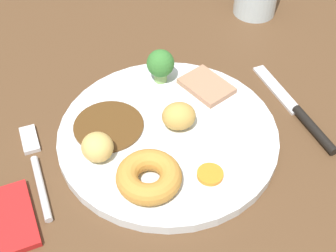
{
  "coord_description": "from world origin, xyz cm",
  "views": [
    {
      "loc": [
        -14.68,
        -38.81,
        48.32
      ],
      "look_at": [
        1.02,
        -1.44,
        6.0
      ],
      "focal_mm": 50.12,
      "sensor_mm": 36.0,
      "label": 1
    }
  ],
  "objects_px": {
    "roast_potato_right": "(179,116)",
    "carrot_coin_front": "(210,174)",
    "roast_potato_left": "(97,147)",
    "fork": "(36,167)",
    "dinner_plate": "(168,135)",
    "meat_slice_main": "(206,86)",
    "broccoli_floret": "(161,64)",
    "yorkshire_pudding": "(149,177)",
    "knife": "(300,114)"
  },
  "relations": [
    {
      "from": "roast_potato_right",
      "to": "carrot_coin_front",
      "type": "relative_size",
      "value": 1.39
    },
    {
      "from": "roast_potato_left",
      "to": "fork",
      "type": "relative_size",
      "value": 0.26
    },
    {
      "from": "carrot_coin_front",
      "to": "fork",
      "type": "height_order",
      "value": "carrot_coin_front"
    },
    {
      "from": "dinner_plate",
      "to": "carrot_coin_front",
      "type": "height_order",
      "value": "carrot_coin_front"
    },
    {
      "from": "meat_slice_main",
      "to": "broccoli_floret",
      "type": "xyz_separation_m",
      "value": [
        -0.05,
        0.04,
        0.02
      ]
    },
    {
      "from": "dinner_plate",
      "to": "yorkshire_pudding",
      "type": "distance_m",
      "value": 0.09
    },
    {
      "from": "dinner_plate",
      "to": "knife",
      "type": "bearing_deg",
      "value": -9.51
    },
    {
      "from": "yorkshire_pudding",
      "to": "knife",
      "type": "xyz_separation_m",
      "value": [
        0.23,
        0.04,
        -0.02
      ]
    },
    {
      "from": "yorkshire_pudding",
      "to": "roast_potato_left",
      "type": "distance_m",
      "value": 0.07
    },
    {
      "from": "meat_slice_main",
      "to": "roast_potato_left",
      "type": "bearing_deg",
      "value": -160.53
    },
    {
      "from": "fork",
      "to": "roast_potato_left",
      "type": "bearing_deg",
      "value": -105.16
    },
    {
      "from": "dinner_plate",
      "to": "knife",
      "type": "distance_m",
      "value": 0.18
    },
    {
      "from": "dinner_plate",
      "to": "meat_slice_main",
      "type": "bearing_deg",
      "value": 34.53
    },
    {
      "from": "yorkshire_pudding",
      "to": "roast_potato_left",
      "type": "height_order",
      "value": "roast_potato_left"
    },
    {
      "from": "dinner_plate",
      "to": "roast_potato_left",
      "type": "distance_m",
      "value": 0.1
    },
    {
      "from": "meat_slice_main",
      "to": "carrot_coin_front",
      "type": "distance_m",
      "value": 0.15
    },
    {
      "from": "yorkshire_pudding",
      "to": "fork",
      "type": "bearing_deg",
      "value": 143.8
    },
    {
      "from": "dinner_plate",
      "to": "meat_slice_main",
      "type": "xyz_separation_m",
      "value": [
        0.08,
        0.06,
        0.01
      ]
    },
    {
      "from": "dinner_plate",
      "to": "meat_slice_main",
      "type": "height_order",
      "value": "meat_slice_main"
    },
    {
      "from": "roast_potato_left",
      "to": "knife",
      "type": "bearing_deg",
      "value": -5.12
    },
    {
      "from": "yorkshire_pudding",
      "to": "broccoli_floret",
      "type": "relative_size",
      "value": 1.52
    },
    {
      "from": "dinner_plate",
      "to": "yorkshire_pudding",
      "type": "relative_size",
      "value": 3.71
    },
    {
      "from": "meat_slice_main",
      "to": "dinner_plate",
      "type": "bearing_deg",
      "value": -145.47
    },
    {
      "from": "knife",
      "to": "yorkshire_pudding",
      "type": "bearing_deg",
      "value": 99.14
    },
    {
      "from": "roast_potato_right",
      "to": "broccoli_floret",
      "type": "bearing_deg",
      "value": 82.23
    },
    {
      "from": "carrot_coin_front",
      "to": "fork",
      "type": "distance_m",
      "value": 0.21
    },
    {
      "from": "roast_potato_left",
      "to": "knife",
      "type": "relative_size",
      "value": 0.21
    },
    {
      "from": "roast_potato_left",
      "to": "carrot_coin_front",
      "type": "distance_m",
      "value": 0.14
    },
    {
      "from": "carrot_coin_front",
      "to": "knife",
      "type": "bearing_deg",
      "value": 18.5
    },
    {
      "from": "dinner_plate",
      "to": "broccoli_floret",
      "type": "relative_size",
      "value": 5.64
    },
    {
      "from": "dinner_plate",
      "to": "knife",
      "type": "xyz_separation_m",
      "value": [
        0.18,
        -0.03,
        -0.0
      ]
    },
    {
      "from": "broccoli_floret",
      "to": "fork",
      "type": "distance_m",
      "value": 0.21
    },
    {
      "from": "yorkshire_pudding",
      "to": "roast_potato_right",
      "type": "distance_m",
      "value": 0.1
    },
    {
      "from": "meat_slice_main",
      "to": "broccoli_floret",
      "type": "height_order",
      "value": "broccoli_floret"
    },
    {
      "from": "yorkshire_pudding",
      "to": "roast_potato_right",
      "type": "xyz_separation_m",
      "value": [
        0.07,
        0.07,
        0.0
      ]
    },
    {
      "from": "roast_potato_right",
      "to": "knife",
      "type": "xyz_separation_m",
      "value": [
        0.16,
        -0.03,
        -0.03
      ]
    },
    {
      "from": "yorkshire_pudding",
      "to": "roast_potato_left",
      "type": "relative_size",
      "value": 1.92
    },
    {
      "from": "carrot_coin_front",
      "to": "broccoli_floret",
      "type": "height_order",
      "value": "broccoli_floret"
    },
    {
      "from": "carrot_coin_front",
      "to": "broccoli_floret",
      "type": "distance_m",
      "value": 0.18
    },
    {
      "from": "meat_slice_main",
      "to": "carrot_coin_front",
      "type": "xyz_separation_m",
      "value": [
        -0.06,
        -0.14,
        -0.0
      ]
    },
    {
      "from": "meat_slice_main",
      "to": "yorkshire_pudding",
      "type": "xyz_separation_m",
      "value": [
        -0.13,
        -0.12,
        0.01
      ]
    },
    {
      "from": "meat_slice_main",
      "to": "carrot_coin_front",
      "type": "bearing_deg",
      "value": -114.41
    },
    {
      "from": "roast_potato_left",
      "to": "carrot_coin_front",
      "type": "relative_size",
      "value": 1.26
    },
    {
      "from": "knife",
      "to": "broccoli_floret",
      "type": "bearing_deg",
      "value": 50.14
    },
    {
      "from": "carrot_coin_front",
      "to": "knife",
      "type": "relative_size",
      "value": 0.17
    },
    {
      "from": "roast_potato_left",
      "to": "knife",
      "type": "height_order",
      "value": "roast_potato_left"
    },
    {
      "from": "fork",
      "to": "knife",
      "type": "xyz_separation_m",
      "value": [
        0.35,
        -0.05,
        0.0
      ]
    },
    {
      "from": "yorkshire_pudding",
      "to": "fork",
      "type": "height_order",
      "value": "yorkshire_pudding"
    },
    {
      "from": "yorkshire_pudding",
      "to": "knife",
      "type": "bearing_deg",
      "value": 9.13
    },
    {
      "from": "yorkshire_pudding",
      "to": "roast_potato_right",
      "type": "height_order",
      "value": "roast_potato_right"
    }
  ]
}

